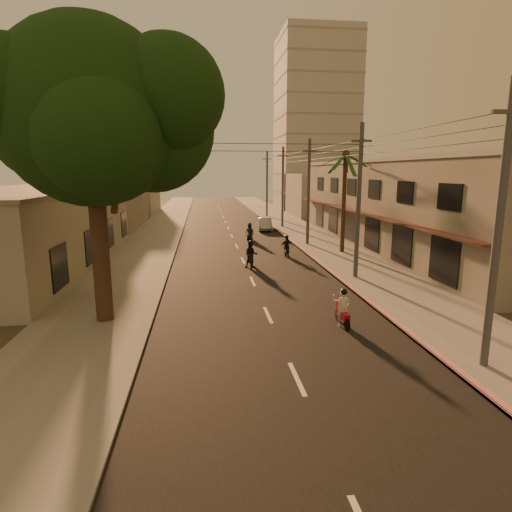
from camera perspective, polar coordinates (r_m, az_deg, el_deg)
The scene contains 19 objects.
ground at distance 17.39m, azimuth 2.60°, elevation -10.06°, with size 160.00×160.00×0.00m, color #383023.
road at distance 36.62m, azimuth -2.62°, elevation 1.30°, with size 10.00×140.00×0.02m, color black.
sidewalk_right at distance 37.92m, azimuth 8.76°, elevation 1.60°, with size 5.00×140.00×0.12m, color slate.
sidewalk_left at distance 36.81m, azimuth -14.34°, elevation 1.09°, with size 5.00×140.00×0.12m, color slate.
curb_stripe at distance 32.55m, azimuth 7.06°, elevation 0.14°, with size 0.20×60.00×0.20m, color #AC1217.
shophouse_row at distance 37.95m, azimuth 19.24°, elevation 6.58°, with size 8.80×34.20×7.30m.
left_building at distance 32.22m, azimuth -27.42°, elevation 3.35°, with size 8.20×24.20×5.20m.
distant_tower at distance 74.77m, azimuth 7.88°, elevation 17.02°, with size 12.10×12.10×28.00m.
broadleaf_tree at distance 18.65m, azimuth -19.85°, elevation 17.27°, with size 9.60×8.70×12.10m.
palm_tree at distance 33.74m, azimuth 11.84°, elevation 12.42°, with size 5.00×5.00×8.20m.
utility_poles at distance 37.07m, azimuth 7.09°, elevation 11.49°, with size 1.20×48.26×9.00m.
filler_right at distance 63.31m, azimuth 8.41°, elevation 8.10°, with size 8.00×14.00×6.00m, color gray.
filler_left_near at distance 51.38m, azimuth -19.76°, elevation 5.98°, with size 8.00×14.00×4.40m, color gray.
filler_left_far at distance 68.95m, azimuth -16.60°, elevation 8.42°, with size 8.00×14.00×7.00m, color gray.
scooter_red at distance 18.09m, azimuth 11.54°, elevation -7.04°, with size 0.62×1.66×1.62m.
scooter_mid_a at distance 28.30m, azimuth -0.66°, elevation 0.09°, with size 0.99×1.90×1.87m.
scooter_mid_b at distance 32.04m, azimuth 4.10°, elevation 1.18°, with size 0.94×1.69×1.65m.
scooter_far_a at distance 39.25m, azimuth -0.84°, elevation 3.12°, with size 1.10×1.68×1.71m.
parked_car at distance 46.56m, azimuth 1.20°, elevation 4.25°, with size 1.79×4.16×1.33m, color #989BA0.
Camera 1 is at (-2.75, -15.97, 6.30)m, focal length 30.00 mm.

